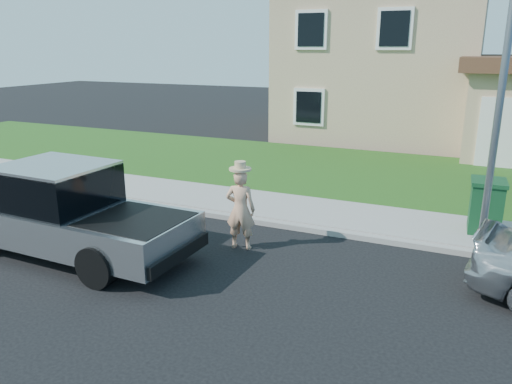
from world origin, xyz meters
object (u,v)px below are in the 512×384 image
at_px(trash_bin, 486,205).
at_px(street_lamp, 501,97).
at_px(woman, 241,208).
at_px(pickup_truck, 63,213).

bearing_deg(trash_bin, street_lamp, -94.22).
bearing_deg(trash_bin, woman, -152.21).
distance_m(woman, street_lamp, 5.15).
relative_size(woman, street_lamp, 0.33).
height_order(pickup_truck, street_lamp, street_lamp).
xyz_separation_m(pickup_truck, woman, (3.09, 1.64, 0.02)).
xyz_separation_m(pickup_truck, trash_bin, (7.62, 4.29, -0.11)).
relative_size(trash_bin, street_lamp, 0.21).
distance_m(woman, trash_bin, 5.25).
bearing_deg(pickup_truck, trash_bin, 31.01).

